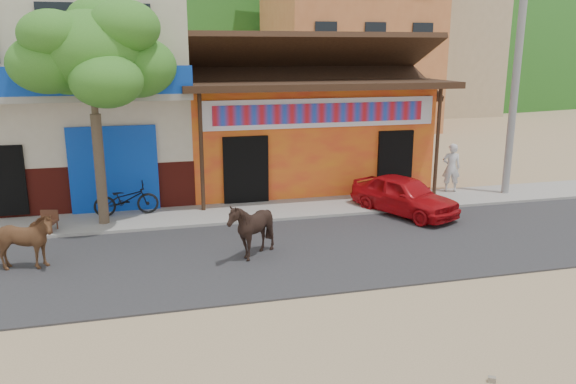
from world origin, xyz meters
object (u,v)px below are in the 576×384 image
Objects in this scene: cafe_chair_left at (46,213)px; pedestrian at (451,168)px; tree at (95,114)px; red_car at (404,195)px; cow_dark at (251,229)px; scooter at (126,199)px; utility_pole at (517,71)px; cow_tan at (21,242)px.

pedestrian is at bearing 20.20° from cafe_chair_left.
tree is 3.67× the size of pedestrian.
red_car is 3.18m from pedestrian.
red_car is at bearing 116.61° from cow_dark.
cafe_chair_left is (-1.40, -0.42, -2.51)m from tree.
red_car is 9.94m from cafe_chair_left.
red_car is at bearing -104.58° from scooter.
tree is at bearing 132.24° from scooter.
pedestrian reaches higher than red_car.
tree is 11.35m from pedestrian.
red_car is at bearing 54.82° from pedestrian.
utility_pole is at bearing 0.90° from tree.
scooter is at bearing 178.09° from utility_pole.
utility_pole is 10.55m from cow_dark.
pedestrian is (12.64, 3.77, 0.26)m from cow_tan.
utility_pole reaches higher than tree.
pedestrian is at bearing 119.97° from cow_dark.
tree is 6.06× the size of cafe_chair_left.
tree is at bearing -133.97° from cow_dark.
cow_dark is 0.41× the size of red_car.
red_car reaches higher than scooter.
pedestrian is (10.50, 0.22, 0.34)m from scooter.
cow_tan is (-14.34, -3.15, -3.44)m from utility_pole.
utility_pole is 14.64m from cafe_chair_left.
utility_pole is 4.89× the size of pedestrian.
utility_pole is at bearing -9.25° from red_car.
cow_tan is 4.15m from scooter.
cow_tan is at bearing 166.02° from red_car.
tree is 8.94m from red_car.
cow_tan is 10.25m from red_car.
tree is 5.45m from cow_dark.
cow_tan is at bearing -117.57° from tree.
scooter is (0.60, 0.61, -2.53)m from tree.
red_car is at bearing -6.69° from tree.
cafe_chair_left is (-12.50, -1.24, -0.32)m from pedestrian.
cow_dark reaches higher than scooter.
cow_tan is 5.06m from cow_dark.
utility_pole is 12.71m from scooter.
cow_dark is at bearing -147.63° from scooter.
tree is 3.96× the size of cow_tan.
tree is 1.78× the size of red_car.
tree reaches higher than cafe_chair_left.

